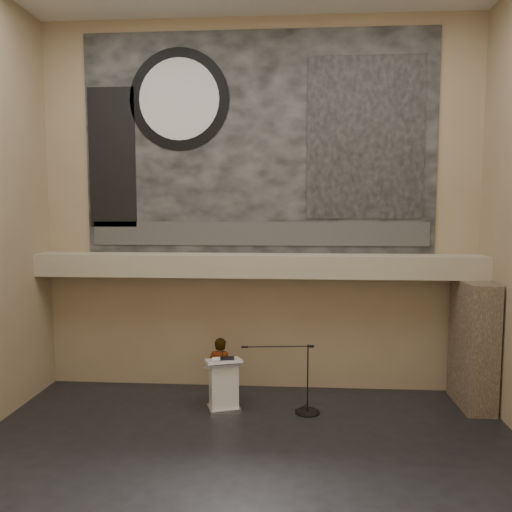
{
  "coord_description": "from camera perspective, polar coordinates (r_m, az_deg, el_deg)",
  "views": [
    {
      "loc": [
        0.74,
        -7.54,
        4.23
      ],
      "look_at": [
        0.0,
        3.2,
        3.2
      ],
      "focal_mm": 35.0,
      "sensor_mm": 36.0,
      "label": 1
    }
  ],
  "objects": [
    {
      "name": "floor",
      "position": [
        8.67,
        -1.58,
        -23.72
      ],
      "size": [
        10.0,
        10.0,
        0.0
      ],
      "primitive_type": "plane",
      "color": "black",
      "rests_on": "ground"
    },
    {
      "name": "wall_back",
      "position": [
        11.56,
        0.27,
        5.57
      ],
      "size": [
        10.0,
        0.02,
        8.5
      ],
      "primitive_type": "cube",
      "color": "#90785B",
      "rests_on": "floor"
    },
    {
      "name": "wall_front",
      "position": [
        3.61,
        -7.87,
        5.73
      ],
      "size": [
        10.0,
        0.02,
        8.5
      ],
      "primitive_type": "cube",
      "color": "#90785B",
      "rests_on": "floor"
    },
    {
      "name": "soffit",
      "position": [
        11.23,
        0.14,
        -1.08
      ],
      "size": [
        10.0,
        0.8,
        0.5
      ],
      "primitive_type": "cube",
      "color": "#9E937A",
      "rests_on": "wall_back"
    },
    {
      "name": "sprinkler_left",
      "position": [
        11.44,
        -7.91,
        -2.42
      ],
      "size": [
        0.04,
        0.04,
        0.06
      ],
      "primitive_type": "cylinder",
      "color": "#B2893D",
      "rests_on": "soffit"
    },
    {
      "name": "sprinkler_right",
      "position": [
        11.26,
        9.83,
        -2.58
      ],
      "size": [
        0.04,
        0.04,
        0.06
      ],
      "primitive_type": "cylinder",
      "color": "#B2893D",
      "rests_on": "soffit"
    },
    {
      "name": "banner",
      "position": [
        11.62,
        0.27,
        12.73
      ],
      "size": [
        8.0,
        0.05,
        5.0
      ],
      "primitive_type": "cube",
      "color": "black",
      "rests_on": "wall_back"
    },
    {
      "name": "banner_text_strip",
      "position": [
        11.5,
        0.25,
        2.58
      ],
      "size": [
        7.76,
        0.02,
        0.55
      ],
      "primitive_type": "cube",
      "color": "#313131",
      "rests_on": "banner"
    },
    {
      "name": "banner_clock_rim",
      "position": [
        12.0,
        -8.76,
        17.28
      ],
      "size": [
        2.3,
        0.02,
        2.3
      ],
      "primitive_type": "cylinder",
      "rotation": [
        1.57,
        0.0,
        0.0
      ],
      "color": "black",
      "rests_on": "banner"
    },
    {
      "name": "banner_clock_face",
      "position": [
        11.98,
        -8.79,
        17.3
      ],
      "size": [
        1.84,
        0.02,
        1.84
      ],
      "primitive_type": "cylinder",
      "rotation": [
        1.57,
        0.0,
        0.0
      ],
      "color": "silver",
      "rests_on": "banner"
    },
    {
      "name": "banner_building_print",
      "position": [
        11.69,
        12.39,
        13.06
      ],
      "size": [
        2.6,
        0.02,
        3.6
      ],
      "primitive_type": "cube",
      "color": "black",
      "rests_on": "banner"
    },
    {
      "name": "banner_brick_print",
      "position": [
        12.25,
        -16.13,
        10.74
      ],
      "size": [
        1.1,
        0.02,
        3.2
      ],
      "primitive_type": "cube",
      "color": "black",
      "rests_on": "banner"
    },
    {
      "name": "stone_pier",
      "position": [
        11.74,
        23.58,
        -9.2
      ],
      "size": [
        0.6,
        1.4,
        2.7
      ],
      "primitive_type": "cube",
      "color": "#46382B",
      "rests_on": "floor"
    },
    {
      "name": "lectern",
      "position": [
        10.8,
        -3.72,
        -14.46
      ],
      "size": [
        0.85,
        0.71,
        1.13
      ],
      "rotation": [
        0.0,
        0.0,
        0.33
      ],
      "color": "silver",
      "rests_on": "floor"
    },
    {
      "name": "binder",
      "position": [
        10.59,
        -3.31,
        -11.64
      ],
      "size": [
        0.32,
        0.27,
        0.04
      ],
      "primitive_type": "cube",
      "rotation": [
        0.0,
        0.0,
        0.15
      ],
      "color": "black",
      "rests_on": "lectern"
    },
    {
      "name": "papers",
      "position": [
        10.62,
        -4.44,
        -11.67
      ],
      "size": [
        0.25,
        0.32,
        0.0
      ],
      "primitive_type": "cube",
      "rotation": [
        0.0,
        0.0,
        0.12
      ],
      "color": "white",
      "rests_on": "lectern"
    },
    {
      "name": "speaker_person",
      "position": [
        11.05,
        -4.09,
        -12.98
      ],
      "size": [
        0.59,
        0.44,
        1.47
      ],
      "primitive_type": "imported",
      "rotation": [
        0.0,
        0.0,
        2.97
      ],
      "color": "white",
      "rests_on": "floor"
    },
    {
      "name": "mic_stand",
      "position": [
        10.82,
        5.61,
        -16.27
      ],
      "size": [
        1.63,
        0.52,
        1.45
      ],
      "rotation": [
        0.0,
        0.0,
        0.11
      ],
      "color": "black",
      "rests_on": "floor"
    }
  ]
}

